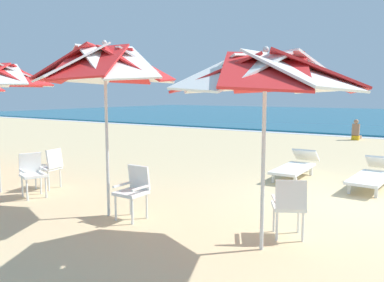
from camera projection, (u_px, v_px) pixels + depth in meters
ground_plane at (363, 208)px, 6.97m from camera, size 80.00×80.00×0.00m
beach_umbrella_0 at (265, 75)px, 4.82m from camera, size 2.47×2.47×2.62m
plastic_chair_0 at (289, 204)px, 5.43m from camera, size 0.60×0.61×0.87m
beach_umbrella_1 at (105, 66)px, 6.22m from camera, size 2.31×2.31×2.88m
plastic_chair_1 at (134, 189)px, 6.31m from camera, size 0.44×0.47×0.87m
plastic_chair_2 at (50, 166)px, 8.32m from camera, size 0.54×0.51×0.87m
plastic_chair_4 at (32, 172)px, 7.67m from camera, size 0.59×0.56×0.87m
sun_lounger_1 at (372, 175)px, 8.42m from camera, size 0.76×2.18×0.62m
sun_lounger_2 at (296, 166)px, 9.48m from camera, size 0.67×2.15×0.62m
beachgoer_seated at (356, 133)px, 17.27m from camera, size 0.30×0.93×0.92m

